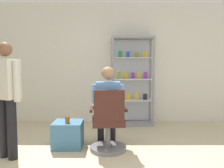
{
  "coord_description": "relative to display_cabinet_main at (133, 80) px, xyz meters",
  "views": [
    {
      "loc": [
        -0.04,
        -2.44,
        1.34
      ],
      "look_at": [
        -0.05,
        1.45,
        1.0
      ],
      "focal_mm": 38.23,
      "sensor_mm": 36.0,
      "label": 1
    }
  ],
  "objects": [
    {
      "name": "display_cabinet_main",
      "position": [
        0.0,
        0.0,
        0.0
      ],
      "size": [
        0.9,
        0.45,
        1.9
      ],
      "color": "gray",
      "rests_on": "ground"
    },
    {
      "name": "tea_glass",
      "position": [
        -1.14,
        -1.56,
        -0.5
      ],
      "size": [
        0.07,
        0.07,
        0.1
      ],
      "primitive_type": "cylinder",
      "color": "brown",
      "rests_on": "storage_crate"
    },
    {
      "name": "storage_crate",
      "position": [
        -1.15,
        -1.47,
        -0.76
      ],
      "size": [
        0.46,
        0.44,
        0.41
      ],
      "primitive_type": "cube",
      "color": "teal",
      "rests_on": "ground"
    },
    {
      "name": "seated_shopkeeper",
      "position": [
        -0.51,
        -1.51,
        -0.25
      ],
      "size": [
        0.51,
        0.59,
        1.29
      ],
      "color": "black",
      "rests_on": "ground"
    },
    {
      "name": "standing_customer",
      "position": [
        -1.91,
        -1.92,
        -0.03
      ],
      "size": [
        0.47,
        0.37,
        1.63
      ],
      "color": "black",
      "rests_on": "ground"
    },
    {
      "name": "back_wall",
      "position": [
        -0.4,
        0.24,
        0.39
      ],
      "size": [
        6.0,
        0.1,
        2.7
      ],
      "primitive_type": "cube",
      "color": "silver",
      "rests_on": "ground"
    },
    {
      "name": "office_chair",
      "position": [
        -0.5,
        -1.67,
        -0.57
      ],
      "size": [
        0.58,
        0.56,
        0.96
      ],
      "color": "slate",
      "rests_on": "ground"
    }
  ]
}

